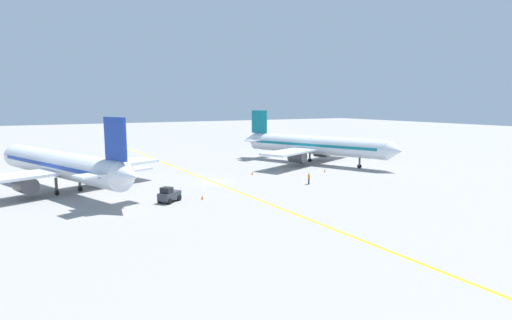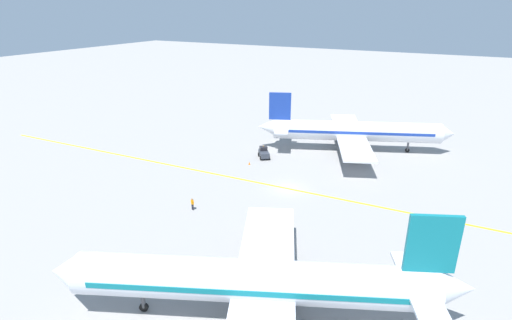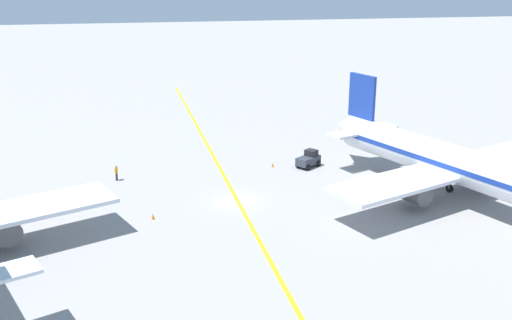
% 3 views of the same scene
% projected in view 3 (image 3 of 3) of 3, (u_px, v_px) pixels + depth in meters
% --- Properties ---
extents(ground_plane, '(400.00, 400.00, 0.00)m').
position_uv_depth(ground_plane, '(238.00, 201.00, 59.28)').
color(ground_plane, gray).
extents(apron_yellow_centreline, '(4.52, 119.94, 0.01)m').
position_uv_depth(apron_yellow_centreline, '(238.00, 201.00, 59.28)').
color(apron_yellow_centreline, yellow).
rests_on(apron_yellow_centreline, ground).
extents(airplane_at_gate, '(27.91, 34.04, 10.60)m').
position_uv_depth(airplane_at_gate, '(455.00, 165.00, 58.40)').
color(airplane_at_gate, silver).
rests_on(airplane_at_gate, ground).
extents(baggage_tug_dark, '(3.29, 3.02, 2.11)m').
position_uv_depth(baggage_tug_dark, '(309.00, 159.00, 69.18)').
color(baggage_tug_dark, '#333842').
rests_on(baggage_tug_dark, ground).
extents(ground_crew_worker, '(0.31, 0.56, 1.68)m').
position_uv_depth(ground_crew_worker, '(116.00, 172.00, 64.77)').
color(ground_crew_worker, '#23232D').
rests_on(ground_crew_worker, ground).
extents(traffic_cone_near_nose, '(0.32, 0.32, 0.55)m').
position_uv_depth(traffic_cone_near_nose, '(153.00, 216.00, 55.00)').
color(traffic_cone_near_nose, orange).
rests_on(traffic_cone_near_nose, ground).
extents(traffic_cone_mid_apron, '(0.32, 0.32, 0.55)m').
position_uv_depth(traffic_cone_mid_apron, '(17.00, 210.00, 56.46)').
color(traffic_cone_mid_apron, orange).
rests_on(traffic_cone_mid_apron, ground).
extents(traffic_cone_by_wingtip, '(0.32, 0.32, 0.55)m').
position_uv_depth(traffic_cone_by_wingtip, '(273.00, 165.00, 69.24)').
color(traffic_cone_by_wingtip, orange).
rests_on(traffic_cone_by_wingtip, ground).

